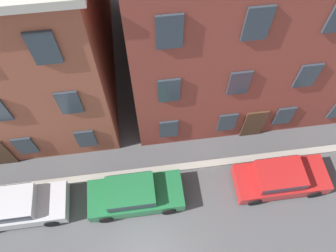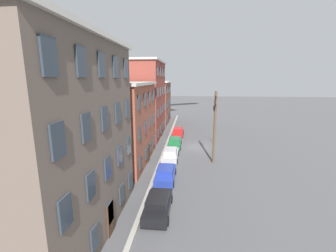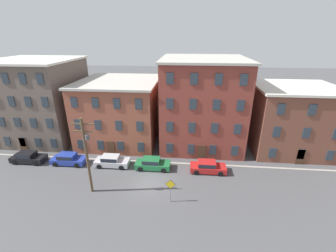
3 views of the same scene
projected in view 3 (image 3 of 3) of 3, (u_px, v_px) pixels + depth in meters
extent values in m
plane|color=#4C4C4F|center=(150.00, 184.00, 25.88)|extent=(200.00, 200.00, 0.00)
cube|color=#9E998E|center=(156.00, 162.00, 29.99)|extent=(56.00, 0.36, 0.16)
cube|color=#66564C|center=(41.00, 100.00, 36.05)|extent=(11.86, 11.54, 12.21)
cube|color=silver|center=(32.00, 60.00, 33.66)|extent=(12.36, 12.04, 0.30)
cube|color=#2D3842|center=(7.00, 141.00, 32.63)|extent=(0.90, 0.10, 1.40)
cube|color=#2D3842|center=(1.00, 122.00, 31.47)|extent=(0.90, 0.10, 1.40)
cube|color=#2D3842|center=(23.00, 142.00, 32.43)|extent=(0.90, 0.10, 1.40)
cube|color=#2D3842|center=(17.00, 122.00, 31.27)|extent=(0.90, 0.10, 1.40)
cube|color=#2D3842|center=(11.00, 101.00, 30.10)|extent=(0.90, 0.10, 1.40)
cube|color=#2D3842|center=(5.00, 78.00, 28.94)|extent=(0.90, 0.10, 1.40)
cube|color=#2D3842|center=(38.00, 143.00, 32.23)|extent=(0.90, 0.10, 1.40)
cube|color=#2D3842|center=(33.00, 123.00, 31.06)|extent=(0.90, 0.10, 1.40)
cube|color=#2D3842|center=(28.00, 102.00, 29.90)|extent=(0.90, 0.10, 1.40)
cube|color=#2D3842|center=(22.00, 79.00, 28.73)|extent=(0.90, 0.10, 1.40)
cube|color=#2D3842|center=(54.00, 143.00, 32.03)|extent=(0.90, 0.10, 1.40)
cube|color=#2D3842|center=(50.00, 123.00, 30.86)|extent=(0.90, 0.10, 1.40)
cube|color=#2D3842|center=(45.00, 102.00, 29.70)|extent=(0.90, 0.10, 1.40)
cube|color=#2D3842|center=(40.00, 79.00, 28.53)|extent=(0.90, 0.10, 1.40)
cube|color=#472D1E|center=(23.00, 145.00, 32.59)|extent=(1.10, 0.10, 2.20)
cube|color=brown|center=(121.00, 111.00, 35.67)|extent=(11.44, 11.89, 9.23)
cube|color=#B7B2A8|center=(119.00, 81.00, 33.85)|extent=(11.94, 12.39, 0.30)
cube|color=#2D3842|center=(81.00, 144.00, 31.68)|extent=(0.90, 0.10, 1.40)
cube|color=#2D3842|center=(78.00, 124.00, 30.51)|extent=(0.90, 0.10, 1.40)
cube|color=#2D3842|center=(74.00, 102.00, 29.33)|extent=(0.90, 0.10, 1.40)
cube|color=#2D3842|center=(101.00, 145.00, 31.44)|extent=(0.90, 0.10, 1.40)
cube|color=#2D3842|center=(98.00, 125.00, 30.26)|extent=(0.90, 0.10, 1.40)
cube|color=#2D3842|center=(95.00, 103.00, 29.09)|extent=(0.90, 0.10, 1.40)
cube|color=#2D3842|center=(121.00, 146.00, 31.20)|extent=(0.90, 0.10, 1.40)
cube|color=#2D3842|center=(119.00, 126.00, 30.02)|extent=(0.90, 0.10, 1.40)
cube|color=#2D3842|center=(117.00, 104.00, 28.85)|extent=(0.90, 0.10, 1.40)
cube|color=#2D3842|center=(141.00, 147.00, 30.95)|extent=(0.90, 0.10, 1.40)
cube|color=#2D3842|center=(140.00, 126.00, 29.78)|extent=(0.90, 0.10, 1.40)
cube|color=#2D3842|center=(139.00, 104.00, 28.60)|extent=(0.90, 0.10, 1.40)
cube|color=#472D1E|center=(111.00, 148.00, 31.48)|extent=(1.10, 0.10, 2.20)
cube|color=brown|center=(202.00, 103.00, 33.98)|extent=(11.59, 11.94, 12.60)
cube|color=#B7B2A8|center=(204.00, 59.00, 31.52)|extent=(12.09, 12.44, 0.30)
cube|color=#2D3842|center=(170.00, 148.00, 30.60)|extent=(0.90, 0.10, 1.40)
cube|color=#2D3842|center=(170.00, 127.00, 29.40)|extent=(0.90, 0.10, 1.40)
cube|color=#2D3842|center=(170.00, 104.00, 28.19)|extent=(0.90, 0.10, 1.40)
cube|color=#2D3842|center=(170.00, 78.00, 26.99)|extent=(0.90, 0.10, 1.40)
cube|color=#2D3842|center=(191.00, 149.00, 30.35)|extent=(0.90, 0.10, 1.40)
cube|color=#2D3842|center=(192.00, 128.00, 29.15)|extent=(0.90, 0.10, 1.40)
cube|color=#2D3842|center=(193.00, 104.00, 27.95)|extent=(0.90, 0.10, 1.40)
cube|color=#2D3842|center=(194.00, 79.00, 26.75)|extent=(0.90, 0.10, 1.40)
cube|color=#2D3842|center=(213.00, 150.00, 30.11)|extent=(0.90, 0.10, 1.40)
cube|color=#2D3842|center=(215.00, 128.00, 28.90)|extent=(0.90, 0.10, 1.40)
cube|color=#2D3842|center=(217.00, 105.00, 27.70)|extent=(0.90, 0.10, 1.40)
cube|color=#2D3842|center=(219.00, 79.00, 26.50)|extent=(0.90, 0.10, 1.40)
cube|color=#2D3842|center=(235.00, 151.00, 29.86)|extent=(0.90, 0.10, 1.40)
cube|color=#2D3842|center=(238.00, 129.00, 28.66)|extent=(0.90, 0.10, 1.40)
cube|color=#2D3842|center=(241.00, 106.00, 27.46)|extent=(0.90, 0.10, 1.40)
cube|color=#2D3842|center=(244.00, 80.00, 26.25)|extent=(0.90, 0.10, 1.40)
cube|color=#472D1E|center=(202.00, 153.00, 30.41)|extent=(1.10, 0.10, 2.20)
cube|color=brown|center=(290.00, 119.00, 32.52)|extent=(10.78, 9.67, 9.08)
cube|color=silver|center=(297.00, 87.00, 30.73)|extent=(11.28, 10.17, 0.30)
cube|color=#2D3842|center=(272.00, 153.00, 29.47)|extent=(0.90, 0.10, 1.40)
cube|color=#2D3842|center=(277.00, 132.00, 28.32)|extent=(0.90, 0.10, 1.40)
cube|color=#2D3842|center=(281.00, 109.00, 27.16)|extent=(0.90, 0.10, 1.40)
cube|color=#2D3842|center=(301.00, 154.00, 29.17)|extent=(0.90, 0.10, 1.40)
cube|color=#2D3842|center=(306.00, 133.00, 28.01)|extent=(0.90, 0.10, 1.40)
cube|color=#2D3842|center=(312.00, 110.00, 26.86)|extent=(0.90, 0.10, 1.40)
cube|color=#2D3842|center=(330.00, 155.00, 28.86)|extent=(0.90, 0.10, 1.40)
cube|color=#472D1E|center=(300.00, 157.00, 29.33)|extent=(1.10, 0.10, 2.20)
cube|color=black|center=(29.00, 158.00, 30.09)|extent=(4.40, 1.80, 0.70)
cube|color=black|center=(26.00, 154.00, 29.87)|extent=(2.20, 1.51, 0.55)
cube|color=#1E232D|center=(26.00, 154.00, 29.87)|extent=(2.02, 1.58, 0.48)
cylinder|color=black|center=(43.00, 157.00, 30.83)|extent=(0.66, 0.22, 0.66)
cylinder|color=black|center=(35.00, 164.00, 29.26)|extent=(0.66, 0.22, 0.66)
cylinder|color=black|center=(23.00, 156.00, 31.07)|extent=(0.66, 0.22, 0.66)
cylinder|color=black|center=(15.00, 162.00, 29.51)|extent=(0.66, 0.22, 0.66)
cube|color=#233899|center=(69.00, 160.00, 29.67)|extent=(4.40, 1.80, 0.70)
cube|color=#233899|center=(67.00, 156.00, 29.45)|extent=(2.20, 1.51, 0.55)
cube|color=#1E232D|center=(67.00, 156.00, 29.45)|extent=(2.02, 1.58, 0.48)
cylinder|color=black|center=(83.00, 159.00, 30.41)|extent=(0.66, 0.22, 0.66)
cylinder|color=black|center=(77.00, 165.00, 28.85)|extent=(0.66, 0.22, 0.66)
cylinder|color=black|center=(62.00, 158.00, 30.66)|extent=(0.66, 0.22, 0.66)
cylinder|color=black|center=(55.00, 164.00, 29.09)|extent=(0.66, 0.22, 0.66)
cube|color=#B7B7BC|center=(112.00, 162.00, 29.21)|extent=(4.40, 1.80, 0.70)
cube|color=#B7B7BC|center=(110.00, 158.00, 28.99)|extent=(2.20, 1.51, 0.55)
cube|color=#1E232D|center=(110.00, 158.00, 28.99)|extent=(2.02, 1.58, 0.48)
cylinder|color=black|center=(125.00, 161.00, 29.95)|extent=(0.66, 0.22, 0.66)
cylinder|color=black|center=(121.00, 168.00, 28.38)|extent=(0.66, 0.22, 0.66)
cylinder|color=black|center=(104.00, 160.00, 30.19)|extent=(0.66, 0.22, 0.66)
cylinder|color=black|center=(99.00, 166.00, 28.63)|extent=(0.66, 0.22, 0.66)
cube|color=#1E6638|center=(153.00, 165.00, 28.62)|extent=(4.40, 1.80, 0.70)
cube|color=#1E6638|center=(151.00, 160.00, 28.40)|extent=(2.20, 1.51, 0.55)
cube|color=#1E232D|center=(151.00, 160.00, 28.40)|extent=(2.02, 1.58, 0.48)
cylinder|color=black|center=(165.00, 163.00, 29.36)|extent=(0.66, 0.22, 0.66)
cylinder|color=black|center=(163.00, 170.00, 27.80)|extent=(0.66, 0.22, 0.66)
cylinder|color=black|center=(143.00, 162.00, 29.61)|extent=(0.66, 0.22, 0.66)
cylinder|color=black|center=(140.00, 169.00, 28.04)|extent=(0.66, 0.22, 0.66)
cube|color=#B21E1E|center=(208.00, 168.00, 27.95)|extent=(4.40, 1.80, 0.70)
cube|color=#B21E1E|center=(207.00, 164.00, 27.73)|extent=(2.20, 1.51, 0.55)
cube|color=#1E232D|center=(207.00, 164.00, 27.73)|extent=(2.02, 1.58, 0.48)
cylinder|color=black|center=(219.00, 166.00, 28.68)|extent=(0.66, 0.22, 0.66)
cylinder|color=black|center=(220.00, 174.00, 27.12)|extent=(0.66, 0.22, 0.66)
cylinder|color=black|center=(196.00, 165.00, 28.93)|extent=(0.66, 0.22, 0.66)
cylinder|color=black|center=(196.00, 173.00, 27.36)|extent=(0.66, 0.22, 0.66)
cylinder|color=slate|center=(170.00, 192.00, 22.66)|extent=(0.08, 0.08, 2.51)
cube|color=yellow|center=(170.00, 184.00, 22.29)|extent=(0.98, 0.03, 0.98)
cube|color=black|center=(170.00, 184.00, 22.30)|extent=(1.05, 0.02, 1.05)
cylinder|color=brown|center=(87.00, 157.00, 23.03)|extent=(0.28, 0.28, 8.56)
cube|color=brown|center=(82.00, 124.00, 21.63)|extent=(2.40, 0.12, 0.12)
cube|color=brown|center=(83.00, 132.00, 21.93)|extent=(2.00, 0.12, 0.12)
cylinder|color=#515156|center=(87.00, 137.00, 22.13)|extent=(0.44, 0.44, 0.55)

